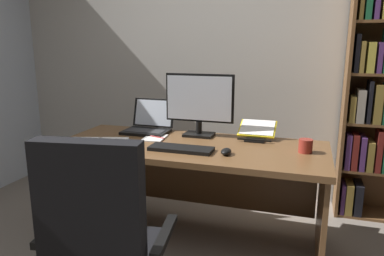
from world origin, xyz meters
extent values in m
cube|color=beige|center=(0.00, 1.87, 1.28)|extent=(5.06, 0.12, 2.55)
cube|color=brown|center=(-0.11, 0.78, 0.71)|extent=(1.86, 0.77, 0.04)
cube|color=brown|center=(-1.01, 0.78, 0.35)|extent=(0.03, 0.71, 0.69)
cube|color=brown|center=(0.78, 0.78, 0.35)|extent=(0.03, 0.71, 0.69)
cube|color=brown|center=(-0.11, 1.14, 0.38)|extent=(1.74, 0.03, 0.48)
cube|color=brown|center=(0.94, 1.64, 0.99)|extent=(0.02, 0.30, 1.97)
cube|color=brown|center=(1.32, 1.64, 0.01)|extent=(0.75, 0.28, 0.02)
cube|color=#512D66|center=(0.98, 1.61, 0.15)|extent=(0.03, 0.22, 0.25)
cube|color=olive|center=(1.03, 1.61, 0.15)|extent=(0.06, 0.21, 0.26)
cube|color=black|center=(1.10, 1.61, 0.15)|extent=(0.06, 0.22, 0.26)
cube|color=#512D66|center=(0.99, 1.58, 0.56)|extent=(0.04, 0.17, 0.29)
cube|color=maroon|center=(1.04, 1.59, 0.56)|extent=(0.05, 0.18, 0.29)
cube|color=#512D66|center=(1.10, 1.60, 0.55)|extent=(0.04, 0.20, 0.28)
cube|color=olive|center=(1.15, 1.62, 0.53)|extent=(0.05, 0.23, 0.24)
cube|color=maroon|center=(1.21, 1.59, 0.58)|extent=(0.04, 0.18, 0.33)
cube|color=olive|center=(0.99, 1.62, 0.91)|extent=(0.04, 0.23, 0.21)
cube|color=gray|center=(1.05, 1.62, 0.93)|extent=(0.06, 0.23, 0.26)
cube|color=black|center=(1.11, 1.60, 0.97)|extent=(0.03, 0.20, 0.33)
cube|color=olive|center=(1.17, 1.59, 0.96)|extent=(0.06, 0.19, 0.30)
cube|color=black|center=(0.98, 1.61, 1.34)|extent=(0.03, 0.21, 0.29)
cube|color=olive|center=(1.02, 1.60, 1.31)|extent=(0.03, 0.20, 0.24)
cube|color=gold|center=(1.08, 1.62, 1.31)|extent=(0.05, 0.23, 0.23)
cube|color=#512D66|center=(1.14, 1.59, 1.31)|extent=(0.03, 0.18, 0.23)
cube|color=olive|center=(0.98, 1.60, 1.69)|extent=(0.03, 0.20, 0.21)
cube|color=#195633|center=(1.03, 1.59, 1.70)|extent=(0.04, 0.19, 0.23)
cube|color=black|center=(-0.24, -0.10, 0.39)|extent=(0.57, 0.55, 0.07)
cube|color=black|center=(-0.21, -0.30, 0.72)|extent=(0.48, 0.17, 0.60)
cube|color=black|center=(-0.52, -0.14, 0.51)|extent=(0.11, 0.39, 0.04)
cube|color=black|center=(0.03, -0.06, 0.51)|extent=(0.11, 0.39, 0.04)
cube|color=black|center=(-0.12, 1.04, 0.74)|extent=(0.22, 0.16, 0.02)
cylinder|color=black|center=(-0.12, 1.04, 0.80)|extent=(0.04, 0.04, 0.09)
cube|color=black|center=(-0.12, 1.05, 1.02)|extent=(0.52, 0.02, 0.36)
cube|color=silver|center=(-0.12, 1.03, 1.02)|extent=(0.49, 0.00, 0.33)
cube|color=black|center=(-0.54, 1.00, 0.74)|extent=(0.35, 0.24, 0.02)
cube|color=#2D2D30|center=(-0.54, 0.98, 0.75)|extent=(0.30, 0.13, 0.00)
cube|color=black|center=(-0.54, 1.15, 0.86)|extent=(0.35, 0.08, 0.22)
cube|color=silver|center=(-0.54, 1.15, 0.86)|extent=(0.31, 0.06, 0.20)
cube|color=black|center=(-0.12, 0.62, 0.74)|extent=(0.42, 0.15, 0.02)
ellipsoid|color=black|center=(0.18, 0.62, 0.75)|extent=(0.06, 0.10, 0.04)
cube|color=black|center=(0.31, 1.02, 0.74)|extent=(0.14, 0.12, 0.01)
cube|color=black|center=(0.31, 0.97, 0.75)|extent=(0.24, 0.01, 0.01)
cube|color=yellow|center=(0.31, 1.12, 0.80)|extent=(0.27, 0.21, 0.09)
cube|color=white|center=(0.31, 1.12, 0.81)|extent=(0.25, 0.19, 0.08)
cube|color=#2D84C6|center=(-0.82, 0.55, 0.73)|extent=(0.28, 0.32, 0.01)
cube|color=#2D84C6|center=(-0.62, 0.60, 0.73)|extent=(0.28, 0.32, 0.01)
cube|color=white|center=(-0.82, 0.55, 0.75)|extent=(0.26, 0.30, 0.02)
cube|color=white|center=(-0.62, 0.60, 0.75)|extent=(0.26, 0.30, 0.02)
cylinder|color=#B7B7BC|center=(-0.72, 0.57, 0.74)|extent=(0.09, 0.24, 0.02)
cube|color=white|center=(-0.41, 0.86, 0.74)|extent=(0.17, 0.22, 0.01)
cylinder|color=maroon|center=(-0.39, 0.86, 0.74)|extent=(0.14, 0.05, 0.01)
cylinder|color=maroon|center=(0.65, 0.82, 0.77)|extent=(0.09, 0.09, 0.09)
camera|label=1|loc=(0.64, -1.55, 1.41)|focal=34.31mm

